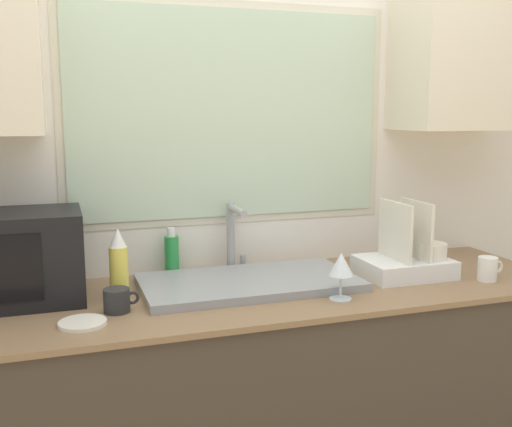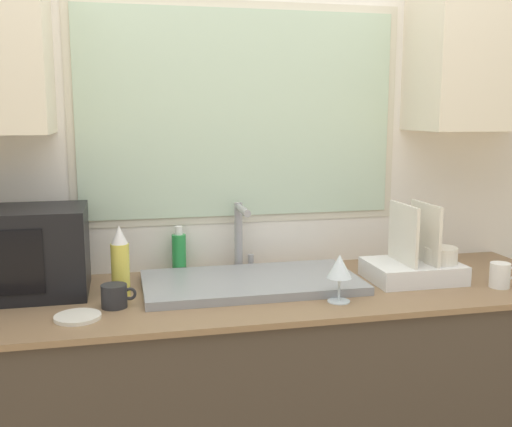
{
  "view_description": "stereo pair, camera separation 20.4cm",
  "coord_description": "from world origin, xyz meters",
  "px_view_note": "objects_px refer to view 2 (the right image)",
  "views": [
    {
      "loc": [
        -0.66,
        -1.61,
        1.55
      ],
      "look_at": [
        -0.02,
        0.3,
        1.2
      ],
      "focal_mm": 42.0,
      "sensor_mm": 36.0,
      "label": 1
    },
    {
      "loc": [
        -0.46,
        -1.66,
        1.55
      ],
      "look_at": [
        -0.02,
        0.3,
        1.2
      ],
      "focal_mm": 42.0,
      "sensor_mm": 36.0,
      "label": 2
    }
  ],
  "objects_px": {
    "faucet": "(241,231)",
    "dish_rack": "(416,264)",
    "mug_near_sink": "(115,296)",
    "microwave": "(10,252)",
    "wine_glass": "(340,268)",
    "spray_bottle": "(120,262)",
    "soap_bottle": "(179,253)"
  },
  "relations": [
    {
      "from": "faucet",
      "to": "dish_rack",
      "type": "relative_size",
      "value": 0.82
    },
    {
      "from": "mug_near_sink",
      "to": "faucet",
      "type": "bearing_deg",
      "value": 35.43
    },
    {
      "from": "microwave",
      "to": "wine_glass",
      "type": "bearing_deg",
      "value": -16.56
    },
    {
      "from": "microwave",
      "to": "dish_rack",
      "type": "bearing_deg",
      "value": -5.43
    },
    {
      "from": "spray_bottle",
      "to": "wine_glass",
      "type": "height_order",
      "value": "spray_bottle"
    },
    {
      "from": "mug_near_sink",
      "to": "microwave",
      "type": "bearing_deg",
      "value": 148.5
    },
    {
      "from": "dish_rack",
      "to": "wine_glass",
      "type": "distance_m",
      "value": 0.42
    },
    {
      "from": "mug_near_sink",
      "to": "wine_glass",
      "type": "height_order",
      "value": "wine_glass"
    },
    {
      "from": "microwave",
      "to": "dish_rack",
      "type": "height_order",
      "value": "microwave"
    },
    {
      "from": "soap_bottle",
      "to": "mug_near_sink",
      "type": "bearing_deg",
      "value": -123.47
    },
    {
      "from": "microwave",
      "to": "dish_rack",
      "type": "distance_m",
      "value": 1.45
    },
    {
      "from": "dish_rack",
      "to": "soap_bottle",
      "type": "distance_m",
      "value": 0.9
    },
    {
      "from": "faucet",
      "to": "wine_glass",
      "type": "relative_size",
      "value": 1.69
    },
    {
      "from": "microwave",
      "to": "wine_glass",
      "type": "xyz_separation_m",
      "value": [
        1.07,
        -0.32,
        -0.03
      ]
    },
    {
      "from": "faucet",
      "to": "microwave",
      "type": "relative_size",
      "value": 0.53
    },
    {
      "from": "faucet",
      "to": "mug_near_sink",
      "type": "relative_size",
      "value": 2.42
    },
    {
      "from": "faucet",
      "to": "microwave",
      "type": "xyz_separation_m",
      "value": [
        -0.83,
        -0.13,
        -0.01
      ]
    },
    {
      "from": "faucet",
      "to": "spray_bottle",
      "type": "bearing_deg",
      "value": -154.85
    },
    {
      "from": "dish_rack",
      "to": "soap_bottle",
      "type": "height_order",
      "value": "dish_rack"
    },
    {
      "from": "spray_bottle",
      "to": "wine_glass",
      "type": "distance_m",
      "value": 0.74
    },
    {
      "from": "microwave",
      "to": "mug_near_sink",
      "type": "bearing_deg",
      "value": -31.5
    },
    {
      "from": "microwave",
      "to": "mug_near_sink",
      "type": "relative_size",
      "value": 4.52
    },
    {
      "from": "dish_rack",
      "to": "faucet",
      "type": "bearing_deg",
      "value": 156.23
    },
    {
      "from": "faucet",
      "to": "soap_bottle",
      "type": "distance_m",
      "value": 0.25
    },
    {
      "from": "faucet",
      "to": "wine_glass",
      "type": "distance_m",
      "value": 0.51
    },
    {
      "from": "wine_glass",
      "to": "mug_near_sink",
      "type": "bearing_deg",
      "value": 171.6
    },
    {
      "from": "faucet",
      "to": "wine_glass",
      "type": "bearing_deg",
      "value": -61.88
    },
    {
      "from": "microwave",
      "to": "soap_bottle",
      "type": "height_order",
      "value": "microwave"
    },
    {
      "from": "microwave",
      "to": "soap_bottle",
      "type": "relative_size",
      "value": 2.71
    },
    {
      "from": "soap_bottle",
      "to": "dish_rack",
      "type": "bearing_deg",
      "value": -19.06
    },
    {
      "from": "dish_rack",
      "to": "spray_bottle",
      "type": "distance_m",
      "value": 1.08
    },
    {
      "from": "microwave",
      "to": "faucet",
      "type": "bearing_deg",
      "value": 9.14
    }
  ]
}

